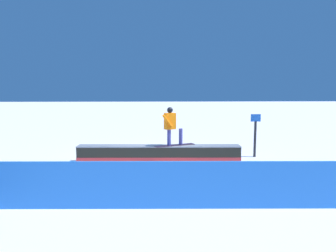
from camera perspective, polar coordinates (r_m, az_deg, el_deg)
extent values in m
plane|color=white|center=(11.95, -1.67, -6.64)|extent=(120.00, 120.00, 0.00)
cube|color=#27261C|center=(11.89, -1.68, -5.21)|extent=(6.19, 0.71, 0.61)
cube|color=red|center=(11.92, -1.67, -5.93)|extent=(6.20, 0.72, 0.15)
cube|color=gray|center=(11.82, -1.68, -3.68)|extent=(6.19, 0.77, 0.04)
cube|color=#2A1C2C|center=(11.82, 1.28, -3.54)|extent=(1.58, 0.86, 0.01)
cylinder|color=#434389|center=(11.66, 0.20, -2.10)|extent=(0.18, 0.18, 0.62)
cylinder|color=#434389|center=(11.88, 2.35, -1.95)|extent=(0.18, 0.18, 0.62)
cube|color=orange|center=(11.60, 0.36, 0.91)|extent=(0.46, 0.37, 0.61)
sphere|color=black|center=(11.57, 0.36, 2.96)|extent=(0.22, 0.22, 0.22)
cylinder|color=orange|center=(11.37, -0.11, 0.95)|extent=(0.41, 0.24, 0.49)
cylinder|color=orange|center=(11.79, 0.46, 1.15)|extent=(0.24, 0.17, 0.56)
cube|color=#2B7EE6|center=(7.30, -1.22, -10.82)|extent=(10.04, 0.42, 1.12)
cylinder|color=#262628|center=(13.21, 15.70, -2.36)|extent=(0.10, 0.10, 1.47)
cube|color=blue|center=(13.11, 15.83, 1.45)|extent=(0.40, 0.04, 0.30)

